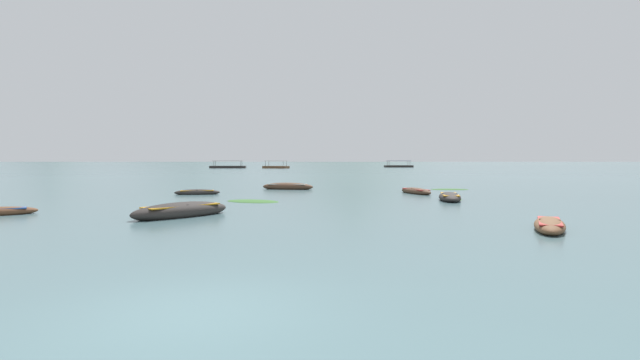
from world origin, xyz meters
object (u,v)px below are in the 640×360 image
rowboat_6 (416,191)px  ferry_0 (228,167)px  rowboat_4 (550,225)px  ferry_2 (399,166)px  rowboat_3 (182,211)px  rowboat_5 (197,192)px  rowboat_1 (288,187)px  ferry_1 (276,167)px  rowboat_2 (450,197)px

rowboat_6 → ferry_0: size_ratio=0.34×
rowboat_4 → ferry_2: (3.50, 149.09, 0.29)m
rowboat_3 → rowboat_5: (-4.10, 12.40, -0.09)m
ferry_0 → rowboat_3: bearing=-73.4°
rowboat_3 → rowboat_6: size_ratio=1.15×
rowboat_1 → rowboat_5: 8.30m
rowboat_3 → ferry_0: size_ratio=0.39×
ferry_2 → rowboat_3: bearing=-96.8°
rowboat_6 → ferry_1: (-32.21, 106.48, 0.28)m
rowboat_2 → rowboat_5: size_ratio=1.30×
rowboat_6 → ferry_0: bearing=113.8°
rowboat_1 → rowboat_6: 10.72m
ferry_1 → rowboat_4: bearing=-74.2°
rowboat_1 → rowboat_4: (12.84, -21.12, -0.06)m
ferry_2 → rowboat_4: bearing=-91.3°
rowboat_6 → rowboat_5: bearing=-170.5°
rowboat_2 → rowboat_6: bearing=105.3°
rowboat_3 → ferry_2: (17.45, 146.85, 0.21)m
rowboat_6 → ferry_2: ferry_2 is taller
rowboat_4 → ferry_0: bearing=112.0°
rowboat_2 → ferry_2: 137.42m
rowboat_3 → ferry_1: (-21.13, 121.42, 0.21)m
ferry_0 → ferry_1: size_ratio=1.36×
rowboat_1 → ferry_2: (16.35, 127.98, 0.23)m
rowboat_5 → ferry_2: size_ratio=0.31×
rowboat_5 → rowboat_6: rowboat_6 is taller
rowboat_2 → rowboat_3: bearing=-142.9°
rowboat_1 → rowboat_4: 24.72m
rowboat_3 → rowboat_5: bearing=108.3°
rowboat_1 → rowboat_2: bearing=-39.2°
rowboat_3 → rowboat_5: size_ratio=1.41×
rowboat_4 → ferry_0: ferry_0 is taller
rowboat_2 → ferry_1: size_ratio=0.49×
ferry_1 → rowboat_5: bearing=-81.1°
rowboat_1 → ferry_1: (-22.24, 102.55, 0.23)m
rowboat_1 → rowboat_6: bearing=-21.5°
rowboat_5 → ferry_0: ferry_0 is taller
ferry_0 → rowboat_6: bearing=-66.2°
rowboat_1 → ferry_0: (-37.94, 104.49, 0.23)m
rowboat_2 → rowboat_6: size_ratio=1.06×
ferry_1 → ferry_2: same height
ferry_2 → ferry_1: bearing=-146.6°
rowboat_2 → ferry_2: size_ratio=0.41×
rowboat_1 → rowboat_3: (-1.11, -18.87, 0.02)m
ferry_0 → rowboat_1: bearing=-70.0°
rowboat_3 → rowboat_6: rowboat_3 is taller
rowboat_3 → rowboat_6: bearing=53.4°
rowboat_1 → rowboat_5: bearing=-128.8°
ferry_0 → rowboat_2: bearing=-66.5°
rowboat_6 → rowboat_3: bearing=-126.6°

